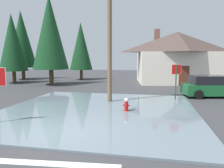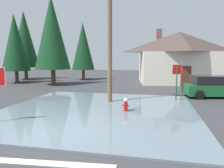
{
  "view_description": "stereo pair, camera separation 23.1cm",
  "coord_description": "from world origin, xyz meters",
  "px_view_note": "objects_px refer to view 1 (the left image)",
  "views": [
    {
      "loc": [
        3.34,
        -7.17,
        2.84
      ],
      "look_at": [
        0.94,
        5.23,
        1.24
      ],
      "focal_mm": 33.87,
      "sensor_mm": 36.0,
      "label": 1
    },
    {
      "loc": [
        3.56,
        -7.12,
        2.84
      ],
      "look_at": [
        0.94,
        5.23,
        1.24
      ],
      "focal_mm": 33.87,
      "sensor_mm": 36.0,
      "label": 2
    }
  ],
  "objects_px": {
    "fire_hydrant": "(126,105)",
    "house": "(177,57)",
    "parked_car": "(211,87)",
    "stop_sign_far": "(176,75)",
    "pine_tree_far_center": "(22,39)",
    "pine_tree_tall_left": "(12,43)",
    "pine_tree_short_left": "(50,33)",
    "pine_tree_mid_left": "(81,46)",
    "utility_pole": "(110,27)"
  },
  "relations": [
    {
      "from": "utility_pole",
      "to": "pine_tree_far_center",
      "type": "relative_size",
      "value": 1.04
    },
    {
      "from": "pine_tree_short_left",
      "to": "utility_pole",
      "type": "bearing_deg",
      "value": -44.06
    },
    {
      "from": "fire_hydrant",
      "to": "pine_tree_far_center",
      "type": "height_order",
      "value": "pine_tree_far_center"
    },
    {
      "from": "house",
      "to": "pine_tree_mid_left",
      "type": "relative_size",
      "value": 1.37
    },
    {
      "from": "stop_sign_far",
      "to": "pine_tree_tall_left",
      "type": "height_order",
      "value": "pine_tree_tall_left"
    },
    {
      "from": "parked_car",
      "to": "stop_sign_far",
      "type": "bearing_deg",
      "value": -145.27
    },
    {
      "from": "parked_car",
      "to": "pine_tree_far_center",
      "type": "bearing_deg",
      "value": 157.7
    },
    {
      "from": "house",
      "to": "pine_tree_tall_left",
      "type": "relative_size",
      "value": 1.3
    },
    {
      "from": "house",
      "to": "pine_tree_far_center",
      "type": "xyz_separation_m",
      "value": [
        -19.08,
        -0.17,
        2.19
      ]
    },
    {
      "from": "parked_car",
      "to": "pine_tree_far_center",
      "type": "xyz_separation_m",
      "value": [
        -20.67,
        8.48,
        4.38
      ]
    },
    {
      "from": "parked_car",
      "to": "pine_tree_tall_left",
      "type": "relative_size",
      "value": 0.57
    },
    {
      "from": "pine_tree_short_left",
      "to": "pine_tree_tall_left",
      "type": "bearing_deg",
      "value": 172.75
    },
    {
      "from": "stop_sign_far",
      "to": "pine_tree_tall_left",
      "type": "xyz_separation_m",
      "value": [
        -16.68,
        6.62,
        2.77
      ]
    },
    {
      "from": "pine_tree_mid_left",
      "to": "house",
      "type": "bearing_deg",
      "value": -4.62
    },
    {
      "from": "stop_sign_far",
      "to": "parked_car",
      "type": "distance_m",
      "value": 3.38
    },
    {
      "from": "utility_pole",
      "to": "pine_tree_short_left",
      "type": "relative_size",
      "value": 1.0
    },
    {
      "from": "fire_hydrant",
      "to": "house",
      "type": "xyz_separation_m",
      "value": [
        3.9,
        14.15,
        2.56
      ]
    },
    {
      "from": "stop_sign_far",
      "to": "parked_car",
      "type": "xyz_separation_m",
      "value": [
        2.67,
        1.85,
        -0.94
      ]
    },
    {
      "from": "parked_car",
      "to": "pine_tree_mid_left",
      "type": "relative_size",
      "value": 0.6
    },
    {
      "from": "pine_tree_tall_left",
      "to": "pine_tree_short_left",
      "type": "bearing_deg",
      "value": -7.25
    },
    {
      "from": "pine_tree_tall_left",
      "to": "pine_tree_short_left",
      "type": "distance_m",
      "value": 4.9
    },
    {
      "from": "pine_tree_far_center",
      "to": "utility_pole",
      "type": "bearing_deg",
      "value": -40.45
    },
    {
      "from": "utility_pole",
      "to": "pine_tree_tall_left",
      "type": "height_order",
      "value": "utility_pole"
    },
    {
      "from": "fire_hydrant",
      "to": "pine_tree_short_left",
      "type": "bearing_deg",
      "value": 133.18
    },
    {
      "from": "house",
      "to": "parked_car",
      "type": "bearing_deg",
      "value": -79.58
    },
    {
      "from": "fire_hydrant",
      "to": "utility_pole",
      "type": "xyz_separation_m",
      "value": [
        -1.33,
        2.17,
        4.32
      ]
    },
    {
      "from": "pine_tree_tall_left",
      "to": "pine_tree_short_left",
      "type": "relative_size",
      "value": 0.83
    },
    {
      "from": "utility_pole",
      "to": "pine_tree_far_center",
      "type": "xyz_separation_m",
      "value": [
        -13.85,
        11.81,
        0.43
      ]
    },
    {
      "from": "stop_sign_far",
      "to": "pine_tree_short_left",
      "type": "distance_m",
      "value": 13.81
    },
    {
      "from": "fire_hydrant",
      "to": "pine_tree_short_left",
      "type": "relative_size",
      "value": 0.08
    },
    {
      "from": "pine_tree_tall_left",
      "to": "pine_tree_mid_left",
      "type": "relative_size",
      "value": 1.05
    },
    {
      "from": "stop_sign_far",
      "to": "pine_tree_mid_left",
      "type": "xyz_separation_m",
      "value": [
        -10.5,
        11.43,
        2.54
      ]
    },
    {
      "from": "house",
      "to": "pine_tree_mid_left",
      "type": "xyz_separation_m",
      "value": [
        -11.58,
        0.94,
        1.29
      ]
    },
    {
      "from": "house",
      "to": "parked_car",
      "type": "relative_size",
      "value": 2.28
    },
    {
      "from": "parked_car",
      "to": "pine_tree_mid_left",
      "type": "height_order",
      "value": "pine_tree_mid_left"
    },
    {
      "from": "house",
      "to": "pine_tree_tall_left",
      "type": "bearing_deg",
      "value": -167.69
    },
    {
      "from": "pine_tree_far_center",
      "to": "pine_tree_mid_left",
      "type": "bearing_deg",
      "value": 8.36
    },
    {
      "from": "pine_tree_tall_left",
      "to": "pine_tree_far_center",
      "type": "relative_size",
      "value": 0.87
    },
    {
      "from": "pine_tree_mid_left",
      "to": "pine_tree_short_left",
      "type": "distance_m",
      "value": 5.7
    },
    {
      "from": "parked_car",
      "to": "pine_tree_far_center",
      "type": "distance_m",
      "value": 22.77
    },
    {
      "from": "parked_car",
      "to": "fire_hydrant",
      "type": "bearing_deg",
      "value": -134.91
    },
    {
      "from": "house",
      "to": "pine_tree_far_center",
      "type": "bearing_deg",
      "value": -179.5
    },
    {
      "from": "house",
      "to": "pine_tree_short_left",
      "type": "distance_m",
      "value": 13.93
    },
    {
      "from": "fire_hydrant",
      "to": "parked_car",
      "type": "relative_size",
      "value": 0.17
    },
    {
      "from": "house",
      "to": "pine_tree_far_center",
      "type": "height_order",
      "value": "pine_tree_far_center"
    },
    {
      "from": "parked_car",
      "to": "pine_tree_short_left",
      "type": "bearing_deg",
      "value": 164.06
    },
    {
      "from": "utility_pole",
      "to": "pine_tree_mid_left",
      "type": "distance_m",
      "value": 14.4
    },
    {
      "from": "pine_tree_far_center",
      "to": "pine_tree_short_left",
      "type": "bearing_deg",
      "value": -35.25
    },
    {
      "from": "fire_hydrant",
      "to": "pine_tree_short_left",
      "type": "distance_m",
      "value": 14.15
    },
    {
      "from": "pine_tree_tall_left",
      "to": "pine_tree_mid_left",
      "type": "distance_m",
      "value": 7.83
    }
  ]
}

